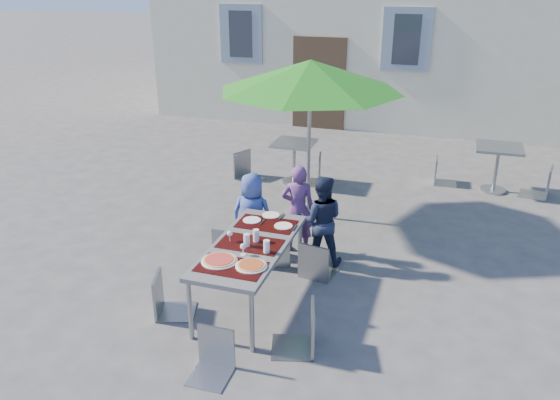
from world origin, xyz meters
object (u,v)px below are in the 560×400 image
(chair_3, at_px, (165,271))
(bg_chair_r_0, at_px, (314,152))
(chair_2, at_px, (317,239))
(dining_table, at_px, (250,248))
(chair_0, at_px, (228,225))
(chair_5, at_px, (211,329))
(bg_chair_l_0, at_px, (246,149))
(pizza_near_left, at_px, (219,260))
(bg_chair_r_1, at_px, (546,163))
(child_1, at_px, (298,209))
(child_2, at_px, (321,220))
(chair_1, at_px, (274,228))
(patio_umbrella, at_px, (310,77))
(cafe_table_0, at_px, (294,155))
(child_0, at_px, (252,215))
(cafe_table_1, at_px, (498,159))
(chair_4, at_px, (303,301))
(bg_chair_l_1, at_px, (443,156))
(pizza_near_right, at_px, (251,265))

(chair_3, relative_size, bg_chair_r_0, 0.91)
(chair_2, bearing_deg, dining_table, -127.14)
(dining_table, relative_size, chair_0, 2.07)
(chair_5, distance_m, bg_chair_l_0, 5.42)
(pizza_near_left, xyz_separation_m, chair_2, (0.74, 1.26, -0.24))
(bg_chair_r_1, bearing_deg, child_1, -136.92)
(bg_chair_r_0, bearing_deg, child_1, -80.11)
(child_2, height_order, chair_1, child_2)
(chair_1, distance_m, patio_umbrella, 2.35)
(dining_table, relative_size, bg_chair_r_1, 1.82)
(chair_0, distance_m, cafe_table_0, 3.09)
(child_0, bearing_deg, cafe_table_1, -134.29)
(chair_3, height_order, chair_4, chair_4)
(cafe_table_1, xyz_separation_m, bg_chair_l_1, (-0.91, 0.12, -0.07))
(dining_table, bearing_deg, child_2, 65.57)
(cafe_table_0, bearing_deg, bg_chair_r_1, 8.88)
(chair_1, bearing_deg, child_2, 24.86)
(chair_3, relative_size, bg_chair_l_1, 1.03)
(pizza_near_right, xyz_separation_m, chair_3, (-1.01, -0.03, -0.23))
(chair_0, xyz_separation_m, chair_4, (1.44, -1.51, 0.04))
(cafe_table_0, bearing_deg, chair_5, -81.84)
(chair_3, height_order, bg_chair_l_1, chair_3)
(child_0, relative_size, bg_chair_l_0, 1.21)
(chair_5, bearing_deg, child_1, 88.61)
(cafe_table_0, bearing_deg, dining_table, -80.55)
(child_1, height_order, chair_3, child_1)
(chair_0, distance_m, bg_chair_l_0, 3.19)
(cafe_table_0, bearing_deg, child_1, -72.32)
(chair_0, height_order, cafe_table_0, chair_0)
(chair_5, xyz_separation_m, cafe_table_1, (2.73, 5.89, 0.10))
(chair_2, relative_size, chair_4, 0.95)
(chair_0, relative_size, chair_5, 1.05)
(chair_4, distance_m, cafe_table_1, 5.66)
(chair_5, xyz_separation_m, bg_chair_l_0, (-1.67, 5.16, 0.08))
(chair_5, distance_m, bg_chair_r_1, 6.83)
(dining_table, xyz_separation_m, chair_4, (0.81, -0.66, -0.13))
(child_2, xyz_separation_m, bg_chair_l_1, (1.38, 3.57, -0.08))
(chair_1, relative_size, cafe_table_0, 1.16)
(child_0, height_order, bg_chair_l_0, child_0)
(child_2, relative_size, cafe_table_0, 1.57)
(cafe_table_1, bearing_deg, child_0, -132.28)
(pizza_near_left, relative_size, bg_chair_r_1, 0.38)
(child_2, relative_size, bg_chair_r_1, 1.20)
(dining_table, bearing_deg, child_1, 83.68)
(bg_chair_l_0, bearing_deg, child_2, -52.20)
(child_0, distance_m, cafe_table_1, 4.78)
(child_0, xyz_separation_m, chair_0, (-0.24, -0.24, -0.06))
(chair_0, bearing_deg, dining_table, -53.20)
(dining_table, bearing_deg, bg_chair_l_0, 112.07)
(dining_table, xyz_separation_m, pizza_near_right, (0.20, -0.49, 0.07))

